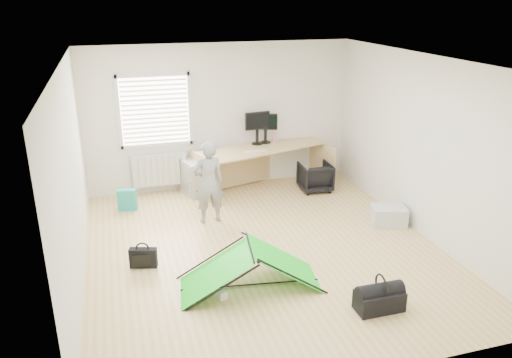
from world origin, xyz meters
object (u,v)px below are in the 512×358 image
object	(u,v)px
thermos	(274,138)
office_chair	(315,177)
filing_cabinet	(196,177)
storage_crate	(389,216)
kite	(250,267)
monitor_right	(265,132)
duffel_bag	(379,301)
laptop_bag	(143,258)
person	(209,182)
monitor_left	(257,132)
desk	(263,168)

from	to	relation	value
thermos	office_chair	bearing A→B (deg)	-37.68
filing_cabinet	storage_crate	size ratio (longest dim) A/B	1.19
thermos	kite	world-z (taller)	thermos
filing_cabinet	monitor_right	world-z (taller)	monitor_right
monitor_right	thermos	size ratio (longest dim) A/B	1.97
filing_cabinet	kite	bearing A→B (deg)	-104.36
duffel_bag	filing_cabinet	bearing A→B (deg)	108.68
laptop_bag	duffel_bag	size ratio (longest dim) A/B	0.66
office_chair	person	world-z (taller)	person
monitor_left	office_chair	bearing A→B (deg)	-34.86
thermos	kite	distance (m)	3.71
person	duffel_bag	size ratio (longest dim) A/B	2.44
person	laptop_bag	bearing A→B (deg)	42.05
desk	filing_cabinet	xyz separation A→B (m)	(-1.26, 0.11, -0.10)
monitor_right	office_chair	xyz separation A→B (m)	(0.80, -0.59, -0.78)
monitor_left	kite	size ratio (longest dim) A/B	0.27
monitor_right	filing_cabinet	bearing A→B (deg)	-154.46
desk	duffel_bag	world-z (taller)	desk
filing_cabinet	office_chair	xyz separation A→B (m)	(2.19, -0.46, -0.06)
storage_crate	desk	bearing A→B (deg)	125.44
storage_crate	kite	bearing A→B (deg)	-156.97
monitor_left	thermos	world-z (taller)	monitor_left
monitor_right	duffel_bag	distance (m)	4.46
monitor_left	duffel_bag	size ratio (longest dim) A/B	0.85
thermos	laptop_bag	distance (m)	3.75
desk	monitor_right	xyz separation A→B (m)	(0.12, 0.24, 0.63)
monitor_right	laptop_bag	size ratio (longest dim) A/B	1.19
filing_cabinet	thermos	distance (m)	1.66
monitor_right	kite	world-z (taller)	monitor_right
desk	duffel_bag	distance (m)	4.13
desk	laptop_bag	size ratio (longest dim) A/B	6.64
monitor_right	office_chair	bearing A→B (deg)	-16.33
monitor_right	duffel_bag	size ratio (longest dim) A/B	0.78
thermos	monitor_left	bearing A→B (deg)	170.39
kite	storage_crate	xyz separation A→B (m)	(2.64, 1.12, -0.12)
desk	laptop_bag	xyz separation A→B (m)	(-2.42, -2.33, -0.28)
monitor_left	thermos	bearing A→B (deg)	-14.75
thermos	laptop_bag	size ratio (longest dim) A/B	0.61
desk	kite	distance (m)	3.41
thermos	kite	bearing A→B (deg)	-113.06
filing_cabinet	duffel_bag	world-z (taller)	filing_cabinet
monitor_right	laptop_bag	bearing A→B (deg)	-114.46
thermos	duffel_bag	world-z (taller)	thermos
filing_cabinet	thermos	xyz separation A→B (m)	(1.53, 0.04, 0.62)
monitor_left	duffel_bag	distance (m)	4.43
monitor_left	kite	world-z (taller)	monitor_left
monitor_right	monitor_left	bearing A→B (deg)	-148.32
office_chair	desk	bearing A→B (deg)	-18.28
monitor_left	duffel_bag	xyz separation A→B (m)	(0.22, -4.33, -0.94)
monitor_left	monitor_right	xyz separation A→B (m)	(0.17, 0.04, -0.02)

